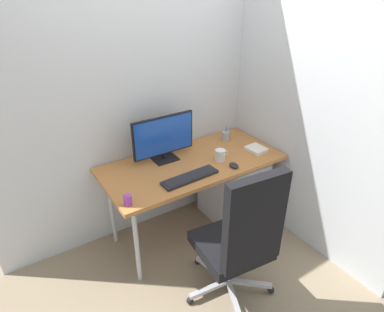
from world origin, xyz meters
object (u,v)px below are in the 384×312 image
(pen_holder, at_px, (226,136))
(notebook, at_px, (256,149))
(mouse, at_px, (234,165))
(desk_clamp_accessory, at_px, (128,200))
(keyboard, at_px, (190,177))
(coffee_mug, at_px, (220,155))
(office_chair, at_px, (241,238))
(monitor, at_px, (164,137))
(filing_cabinet, at_px, (232,188))

(pen_holder, xyz_separation_m, notebook, (0.10, -0.30, -0.03))
(mouse, relative_size, desk_clamp_accessory, 1.20)
(keyboard, height_order, coffee_mug, coffee_mug)
(office_chair, bearing_deg, desk_clamp_accessory, 135.91)
(office_chair, height_order, monitor, monitor)
(filing_cabinet, xyz_separation_m, pen_holder, (0.04, 0.18, 0.46))
(filing_cabinet, distance_m, monitor, 0.88)
(notebook, bearing_deg, monitor, 154.62)
(mouse, relative_size, notebook, 0.56)
(notebook, height_order, desk_clamp_accessory, desk_clamp_accessory)
(mouse, height_order, pen_holder, pen_holder)
(pen_holder, distance_m, coffee_mug, 0.39)
(office_chair, height_order, mouse, office_chair)
(office_chair, bearing_deg, mouse, 55.92)
(pen_holder, distance_m, desk_clamp_accessory, 1.24)
(notebook, bearing_deg, mouse, -164.69)
(notebook, xyz_separation_m, desk_clamp_accessory, (-1.26, -0.13, 0.02))
(office_chair, relative_size, filing_cabinet, 1.77)
(mouse, bearing_deg, coffee_mug, 106.38)
(keyboard, relative_size, coffee_mug, 3.81)
(office_chair, distance_m, mouse, 0.67)
(monitor, relative_size, mouse, 5.79)
(office_chair, relative_size, notebook, 6.68)
(pen_holder, bearing_deg, filing_cabinet, -103.46)
(pen_holder, xyz_separation_m, coffee_mug, (-0.27, -0.28, 0.00))
(notebook, bearing_deg, filing_cabinet, 135.60)
(monitor, relative_size, notebook, 3.26)
(office_chair, height_order, filing_cabinet, office_chair)
(coffee_mug, xyz_separation_m, desk_clamp_accessory, (-0.88, -0.16, -0.01))
(notebook, bearing_deg, pen_holder, 104.53)
(filing_cabinet, relative_size, pen_holder, 3.89)
(desk_clamp_accessory, bearing_deg, mouse, 0.62)
(monitor, xyz_separation_m, mouse, (0.40, -0.42, -0.18))
(filing_cabinet, relative_size, keyboard, 1.35)
(pen_holder, distance_m, notebook, 0.32)
(filing_cabinet, xyz_separation_m, keyboard, (-0.59, -0.20, 0.43))
(monitor, xyz_separation_m, desk_clamp_accessory, (-0.51, -0.43, -0.16))
(filing_cabinet, xyz_separation_m, coffee_mug, (-0.23, -0.09, 0.46))
(monitor, bearing_deg, office_chair, -87.76)
(office_chair, bearing_deg, monitor, 92.24)
(office_chair, xyz_separation_m, desk_clamp_accessory, (-0.55, 0.53, 0.20))
(filing_cabinet, height_order, pen_holder, pen_holder)
(monitor, xyz_separation_m, coffee_mug, (0.38, -0.27, -0.15))
(filing_cabinet, bearing_deg, pen_holder, 76.54)
(notebook, bearing_deg, office_chair, -140.86)
(monitor, xyz_separation_m, notebook, (0.75, -0.30, -0.18))
(office_chair, distance_m, keyboard, 0.61)
(coffee_mug, relative_size, desk_clamp_accessory, 1.57)
(filing_cabinet, xyz_separation_m, desk_clamp_accessory, (-1.11, -0.25, 0.45))
(office_chair, bearing_deg, notebook, 42.75)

